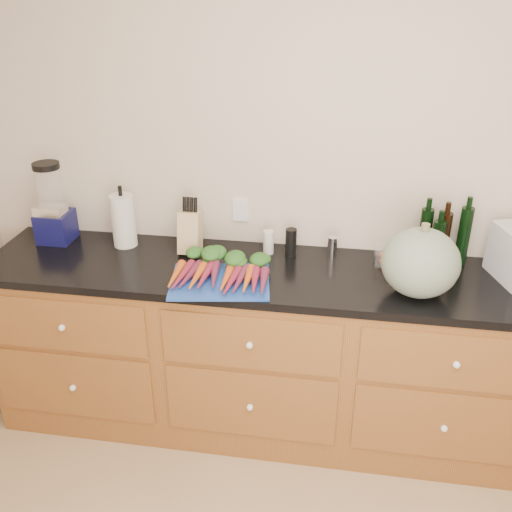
% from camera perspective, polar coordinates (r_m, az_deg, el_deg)
% --- Properties ---
extents(wall_back, '(4.10, 0.05, 2.60)m').
position_cam_1_polar(wall_back, '(2.88, 10.42, 7.39)').
color(wall_back, beige).
rests_on(wall_back, ground).
extents(cabinets, '(3.60, 0.64, 0.90)m').
position_cam_1_polar(cabinets, '(2.99, 9.11, -10.31)').
color(cabinets, brown).
rests_on(cabinets, ground).
extents(countertop, '(3.64, 0.62, 0.04)m').
position_cam_1_polar(countertop, '(2.74, 9.81, -2.37)').
color(countertop, black).
rests_on(countertop, cabinets).
extents(cutting_board, '(0.50, 0.41, 0.01)m').
position_cam_1_polar(cutting_board, '(2.64, -3.61, -2.55)').
color(cutting_board, '#1F48AB').
rests_on(cutting_board, countertop).
extents(carrots, '(0.46, 0.34, 0.07)m').
position_cam_1_polar(carrots, '(2.66, -3.43, -1.48)').
color(carrots, '#CE5618').
rests_on(carrots, cutting_board).
extents(squash, '(0.34, 0.34, 0.31)m').
position_cam_1_polar(squash, '(2.58, 16.12, -0.63)').
color(squash, slate).
rests_on(squash, countertop).
extents(blender_appliance, '(0.17, 0.17, 0.43)m').
position_cam_1_polar(blender_appliance, '(3.15, -19.67, 4.59)').
color(blender_appliance, '#0E0F43').
rests_on(blender_appliance, countertop).
extents(paper_towel, '(0.12, 0.12, 0.27)m').
position_cam_1_polar(paper_towel, '(3.02, -13.12, 3.46)').
color(paper_towel, silver).
rests_on(paper_towel, countertop).
extents(knife_block, '(0.11, 0.11, 0.21)m').
position_cam_1_polar(knife_block, '(2.90, -6.59, 2.38)').
color(knife_block, tan).
rests_on(knife_block, countertop).
extents(grinder_salt, '(0.05, 0.05, 0.12)m').
position_cam_1_polar(grinder_salt, '(2.88, 1.25, 1.39)').
color(grinder_salt, silver).
rests_on(grinder_salt, countertop).
extents(grinder_pepper, '(0.06, 0.06, 0.14)m').
position_cam_1_polar(grinder_pepper, '(2.86, 3.52, 1.40)').
color(grinder_pepper, black).
rests_on(grinder_pepper, countertop).
extents(canister_chrome, '(0.05, 0.05, 0.11)m').
position_cam_1_polar(canister_chrome, '(2.86, 7.63, 0.86)').
color(canister_chrome, white).
rests_on(canister_chrome, countertop).
extents(tomato_box, '(0.17, 0.13, 0.08)m').
position_cam_1_polar(tomato_box, '(2.87, 13.46, 0.04)').
color(tomato_box, white).
rests_on(tomato_box, countertop).
extents(bottles, '(0.24, 0.12, 0.29)m').
position_cam_1_polar(bottles, '(2.90, 18.16, 1.72)').
color(bottles, black).
rests_on(bottles, countertop).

